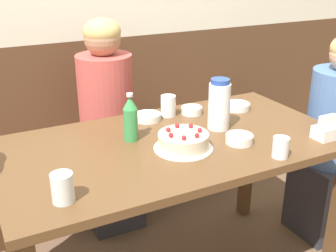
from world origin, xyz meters
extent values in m
cube|color=brown|center=(0.00, 1.05, 0.52)|extent=(4.80, 0.04, 1.03)
cube|color=#56331E|center=(0.00, 0.83, 0.22)|extent=(1.84, 0.38, 0.44)
cube|color=brown|center=(0.00, 0.00, 0.76)|extent=(1.47, 0.79, 0.03)
cube|color=brown|center=(-0.68, 0.34, 0.37)|extent=(0.06, 0.06, 0.74)
cube|color=brown|center=(0.68, 0.34, 0.37)|extent=(0.06, 0.06, 0.74)
cylinder|color=white|center=(0.00, -0.09, 0.78)|extent=(0.24, 0.24, 0.01)
cylinder|color=beige|center=(0.00, -0.09, 0.81)|extent=(0.21, 0.21, 0.06)
sphere|color=red|center=(-0.05, -0.04, 0.85)|extent=(0.02, 0.02, 0.02)
sphere|color=red|center=(-0.06, -0.10, 0.85)|extent=(0.02, 0.02, 0.02)
sphere|color=red|center=(-0.03, -0.15, 0.85)|extent=(0.02, 0.02, 0.02)
sphere|color=red|center=(0.03, -0.15, 0.85)|extent=(0.02, 0.02, 0.02)
sphere|color=red|center=(0.06, -0.11, 0.85)|extent=(0.02, 0.02, 0.02)
sphere|color=red|center=(0.06, -0.05, 0.85)|extent=(0.02, 0.02, 0.02)
sphere|color=red|center=(0.01, -0.02, 0.85)|extent=(0.02, 0.02, 0.02)
cylinder|color=white|center=(0.25, 0.03, 0.88)|extent=(0.10, 0.10, 0.21)
cylinder|color=#28479E|center=(0.25, 0.03, 1.00)|extent=(0.08, 0.08, 0.02)
cylinder|color=#388E4C|center=(-0.16, 0.09, 0.85)|extent=(0.06, 0.06, 0.14)
cone|color=#388E4C|center=(-0.16, 0.09, 0.94)|extent=(0.06, 0.06, 0.05)
cylinder|color=silver|center=(-0.16, 0.09, 0.98)|extent=(0.03, 0.03, 0.01)
cube|color=white|center=(0.60, -0.28, 0.80)|extent=(0.11, 0.08, 0.05)
cube|color=white|center=(0.60, -0.28, 0.86)|extent=(0.09, 0.03, 0.05)
cylinder|color=white|center=(0.24, -0.14, 0.79)|extent=(0.12, 0.12, 0.04)
cylinder|color=white|center=(0.48, 0.20, 0.79)|extent=(0.13, 0.13, 0.03)
cylinder|color=white|center=(0.01, 0.27, 0.79)|extent=(0.13, 0.13, 0.03)
cylinder|color=white|center=(0.24, 0.25, 0.79)|extent=(0.10, 0.10, 0.04)
cylinder|color=silver|center=(0.30, -0.33, 0.82)|extent=(0.06, 0.06, 0.08)
cylinder|color=silver|center=(-0.54, -0.26, 0.83)|extent=(0.07, 0.07, 0.10)
cylinder|color=silver|center=(0.12, 0.28, 0.83)|extent=(0.07, 0.07, 0.10)
cube|color=#33333D|center=(-0.07, 0.65, 0.23)|extent=(0.30, 0.34, 0.45)
cylinder|color=#BC4C47|center=(-0.07, 0.65, 0.74)|extent=(0.30, 0.30, 0.57)
sphere|color=#A87A5B|center=(-0.07, 0.65, 1.11)|extent=(0.19, 0.19, 0.19)
ellipsoid|color=tan|center=(-0.07, 0.65, 1.14)|extent=(0.20, 0.20, 0.14)
cube|color=#33333D|center=(0.99, 0.00, 0.23)|extent=(0.34, 0.30, 0.45)
camera|label=1|loc=(-0.77, -1.45, 1.51)|focal=45.00mm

